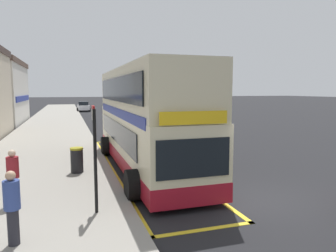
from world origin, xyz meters
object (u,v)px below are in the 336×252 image
object	(u,v)px
double_decker_bus	(144,122)
parked_car_white_kerbside	(83,106)
pedestrian_further_back	(13,175)
litter_bin	(77,160)
bus_stop_sign	(95,151)
parked_car_grey_ahead	(149,110)
parked_car_teal_far	(127,105)
pedestrian_waiting_near_sign	(12,205)

from	to	relation	value
double_decker_bus	parked_car_white_kerbside	size ratio (longest dim) A/B	2.73
pedestrian_further_back	litter_bin	xyz separation A→B (m)	(1.87, 3.14, -0.36)
bus_stop_sign	parked_car_grey_ahead	world-z (taller)	bus_stop_sign
bus_stop_sign	parked_car_teal_far	world-z (taller)	bus_stop_sign
pedestrian_waiting_near_sign	litter_bin	world-z (taller)	pedestrian_waiting_near_sign
bus_stop_sign	parked_car_teal_far	distance (m)	48.84
bus_stop_sign	parked_car_white_kerbside	world-z (taller)	bus_stop_sign
parked_car_grey_ahead	parked_car_white_kerbside	xyz separation A→B (m)	(-7.96, 12.49, 0.00)
parked_car_grey_ahead	pedestrian_waiting_near_sign	world-z (taller)	pedestrian_waiting_near_sign
pedestrian_waiting_near_sign	parked_car_grey_ahead	bearing A→B (deg)	70.97
parked_car_grey_ahead	double_decker_bus	bearing A→B (deg)	-104.35
parked_car_grey_ahead	pedestrian_waiting_near_sign	bearing A→B (deg)	-108.63
parked_car_grey_ahead	bus_stop_sign	bearing A→B (deg)	-106.42
bus_stop_sign	parked_car_teal_far	xyz separation A→B (m)	(9.64, 47.87, -1.02)
bus_stop_sign	litter_bin	world-z (taller)	bus_stop_sign
bus_stop_sign	pedestrian_further_back	size ratio (longest dim) A/B	1.80
parked_car_white_kerbside	pedestrian_further_back	size ratio (longest dim) A/B	2.60
double_decker_bus	pedestrian_waiting_near_sign	size ratio (longest dim) A/B	7.03
parked_car_teal_far	pedestrian_waiting_near_sign	bearing A→B (deg)	77.61
bus_stop_sign	litter_bin	xyz separation A→B (m)	(-0.37, 4.46, -1.17)
pedestrian_further_back	litter_bin	world-z (taller)	pedestrian_further_back
parked_car_white_kerbside	litter_bin	distance (m)	40.64
parked_car_white_kerbside	pedestrian_waiting_near_sign	distance (m)	46.55
bus_stop_sign	pedestrian_further_back	bearing A→B (deg)	149.48
parked_car_teal_far	parked_car_white_kerbside	xyz separation A→B (m)	(-7.77, -2.84, 0.00)
pedestrian_waiting_near_sign	litter_bin	xyz separation A→B (m)	(1.49, 5.83, -0.37)
pedestrian_further_back	litter_bin	bearing A→B (deg)	59.23
parked_car_white_kerbside	bus_stop_sign	bearing A→B (deg)	86.91
pedestrian_further_back	pedestrian_waiting_near_sign	bearing A→B (deg)	-81.99
double_decker_bus	pedestrian_further_back	bearing A→B (deg)	-142.57
parked_car_grey_ahead	pedestrian_further_back	bearing A→B (deg)	-110.74
parked_car_grey_ahead	pedestrian_further_back	world-z (taller)	pedestrian_further_back
pedestrian_waiting_near_sign	pedestrian_further_back	bearing A→B (deg)	98.01
parked_car_grey_ahead	pedestrian_waiting_near_sign	distance (m)	35.87
parked_car_teal_far	litter_bin	xyz separation A→B (m)	(-10.01, -43.41, -0.15)
parked_car_grey_ahead	pedestrian_further_back	size ratio (longest dim) A/B	2.60
double_decker_bus	bus_stop_sign	world-z (taller)	double_decker_bus
pedestrian_waiting_near_sign	bus_stop_sign	bearing A→B (deg)	36.29
double_decker_bus	bus_stop_sign	bearing A→B (deg)	-117.28
litter_bin	parked_car_teal_far	bearing A→B (deg)	77.01
double_decker_bus	litter_bin	distance (m)	3.32
parked_car_white_kerbside	litter_bin	world-z (taller)	parked_car_white_kerbside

